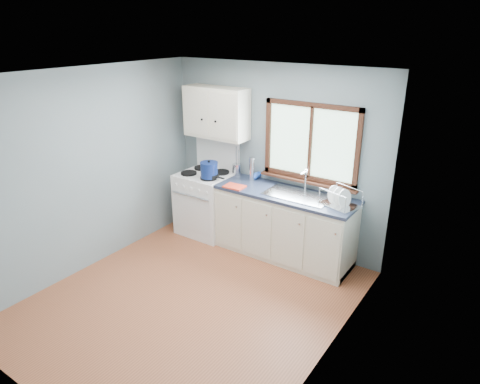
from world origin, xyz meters
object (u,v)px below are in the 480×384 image
Objects in this scene: base_cabinets at (284,228)px; stockpot at (209,170)px; sink at (298,200)px; gas_range at (206,201)px; dish_rack at (340,201)px; utensil_crock at (237,169)px; thermos at (252,169)px; skillet at (210,175)px.

base_cabinets is 1.30m from stockpot.
sink is 2.70× the size of stockpot.
stockpot is (-1.29, -0.17, 0.21)m from sink.
base_cabinets is (1.31, 0.02, -0.08)m from gas_range.
dish_rack reaches higher than base_cabinets.
utensil_crock is (-0.91, 0.22, 0.60)m from base_cabinets.
utensil_crock is 0.31m from thermos.
base_cabinets is at bearing 0.82° from gas_range.
base_cabinets is 0.92m from thermos.
gas_range is 3.24× the size of utensil_crock.
sink is 1.32m from stockpot.
stockpot is at bearing -155.97° from dish_rack.
stockpot is 1.86m from dish_rack.
sink is 1.66× the size of dish_rack.
utensil_crock is at bearing 166.64° from base_cabinets.
utensil_crock is at bearing 65.54° from skillet.
skillet is at bearing -35.46° from gas_range.
dish_rack reaches higher than skillet.
utensil_crock is (0.20, 0.39, -0.06)m from stockpot.
base_cabinets is 0.93m from dish_rack.
skillet is (-1.29, -0.16, 0.13)m from sink.
gas_range is at bearing -179.29° from sink.
stockpot is (-0.00, -0.01, 0.08)m from skillet.
thermos is 0.65× the size of dish_rack.
sink is at bearing -161.58° from dish_rack.
sink is 2.16× the size of skillet.
gas_range is at bearing 141.38° from stockpot.
skillet is 0.42m from utensil_crock.
skillet is 1.85m from dish_rack.
skillet is 1.25× the size of stockpot.
sink reaches higher than stockpot.
gas_range is 1.53m from sink.
sink is at bearing -0.13° from base_cabinets.
gas_range is 0.55m from skillet.
gas_range reaches higher than utensil_crock.
dish_rack is (1.65, -0.22, -0.03)m from utensil_crock.
gas_range is at bearing -149.03° from utensil_crock.
thermos is (0.30, -0.07, 0.08)m from utensil_crock.
thermos is at bearing 166.72° from base_cabinets.
base_cabinets is at bearing 8.89° from stockpot.
gas_range reaches higher than sink.
stockpot is 0.44m from utensil_crock.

